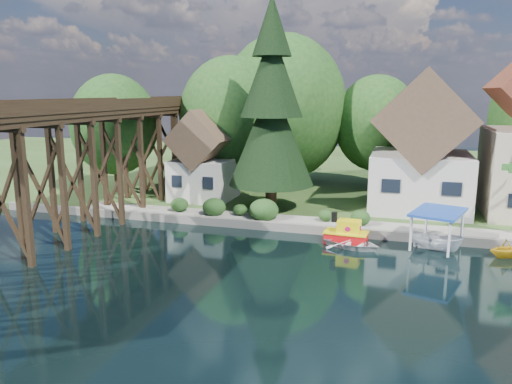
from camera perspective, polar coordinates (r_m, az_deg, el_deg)
ground at (r=27.88m, az=3.82°, el=-9.21°), size 140.00×140.00×0.00m
bank at (r=60.49m, az=11.01°, el=2.15°), size 140.00×52.00×0.50m
seawall at (r=34.83m, az=13.24°, el=-4.71°), size 60.00×0.40×0.62m
promenade at (r=35.98m, az=16.57°, el=-4.00°), size 50.00×2.60×0.06m
trestle_bridge at (r=37.79m, az=-18.60°, el=4.06°), size 4.12×44.18×9.30m
house_left at (r=41.74m, az=18.36°, el=4.43°), size 7.64×8.64×11.02m
shed at (r=43.71m, az=-6.01°, el=3.51°), size 5.09×5.40×7.85m
bg_trees at (r=47.01m, az=10.98°, el=8.16°), size 49.90×13.30×10.57m
shrubs at (r=37.21m, az=0.11°, el=-1.90°), size 15.76×2.47×1.70m
conifer at (r=39.12m, az=1.78°, el=9.42°), size 6.69×6.69×16.48m
tugboat at (r=33.47m, az=10.32°, el=-4.72°), size 2.91×1.75×2.04m
boat_white_a at (r=32.57m, az=10.95°, el=-5.62°), size 4.27×3.62×0.75m
boat_canopy at (r=33.22m, az=19.96°, el=-4.48°), size 3.78×4.60×2.56m
boat_yellow at (r=33.74m, az=26.83°, el=-5.64°), size 3.07×2.94×1.25m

